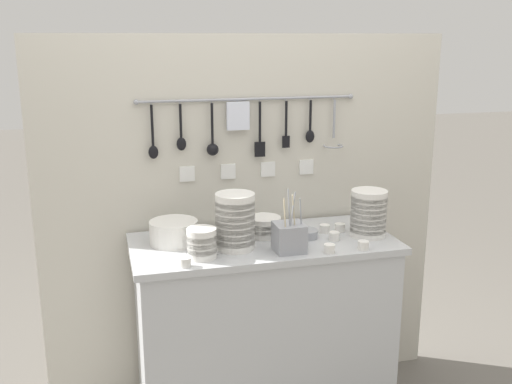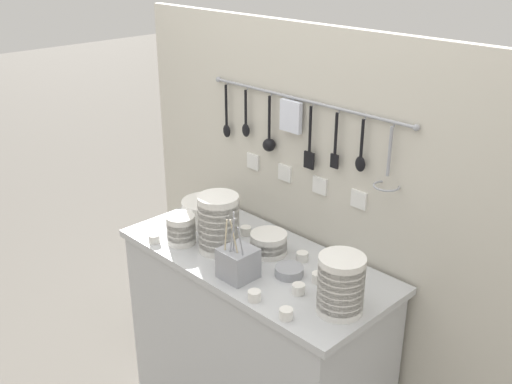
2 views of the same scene
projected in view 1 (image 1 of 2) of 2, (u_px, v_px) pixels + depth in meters
counter at (263, 332)px, 2.76m from camera, size 1.17×0.53×0.89m
back_wall at (247, 220)px, 2.92m from camera, size 1.97×0.11×1.78m
bowl_stack_back_corner at (369, 213)px, 2.69m from camera, size 0.16×0.16×0.21m
bowl_stack_wide_centre at (202, 243)px, 2.43m from camera, size 0.12×0.12×0.12m
bowl_stack_nested_right at (235, 221)px, 2.52m from camera, size 0.17×0.17×0.24m
bowl_stack_tall_left at (264, 227)px, 2.69m from camera, size 0.15×0.15×0.09m
plate_stack at (174, 232)px, 2.60m from camera, size 0.21×0.21×0.10m
steel_mixing_bowl at (306, 234)px, 2.68m from camera, size 0.11×0.11×0.04m
cutlery_caddy at (289, 237)px, 2.50m from camera, size 0.12×0.12×0.27m
cup_back_left at (329, 249)px, 2.49m from camera, size 0.05×0.05×0.04m
cup_edge_near at (363, 245)px, 2.53m from camera, size 0.05×0.05×0.04m
cup_by_caddy at (325, 229)px, 2.75m from camera, size 0.05×0.05×0.04m
cup_centre at (334, 236)px, 2.65m from camera, size 0.05×0.05×0.04m
cup_front_right at (223, 232)px, 2.70m from camera, size 0.05×0.05×0.04m
cup_mid_row at (290, 226)px, 2.78m from camera, size 0.05×0.05×0.04m
cup_beside_plates at (185, 262)px, 2.34m from camera, size 0.05×0.05×0.04m
cup_front_left at (340, 228)px, 2.76m from camera, size 0.05×0.05×0.04m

